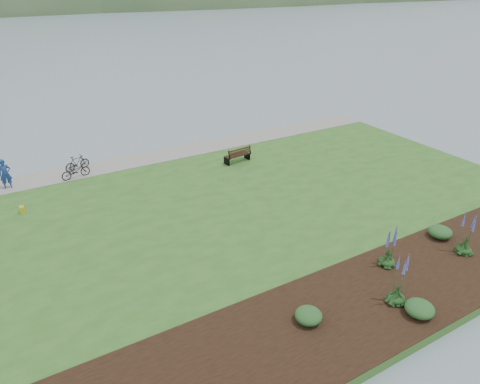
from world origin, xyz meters
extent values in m
plane|color=slate|center=(0.00, 0.00, 0.00)|extent=(600.00, 600.00, 0.00)
cube|color=#2D5E21|center=(0.00, -2.00, 0.20)|extent=(34.00, 20.00, 0.40)
cube|color=gray|center=(0.00, 6.90, 0.42)|extent=(34.00, 2.20, 0.03)
cube|color=black|center=(3.00, -9.80, 0.42)|extent=(24.00, 4.40, 0.04)
cube|color=black|center=(4.45, 3.58, 0.85)|extent=(1.66, 0.74, 0.05)
cube|color=black|center=(4.49, 3.28, 1.15)|extent=(1.61, 0.34, 0.50)
cube|color=black|center=(3.68, 3.49, 0.62)|extent=(0.12, 0.55, 0.44)
cube|color=black|center=(5.23, 3.67, 0.62)|extent=(0.12, 0.55, 0.44)
imported|color=navy|center=(-8.08, 6.54, 1.38)|extent=(0.73, 0.51, 1.95)
imported|color=black|center=(-4.63, 6.08, 0.83)|extent=(0.87, 1.71, 0.85)
imported|color=black|center=(-4.32, 7.20, 0.85)|extent=(0.87, 1.57, 0.91)
cube|color=gold|center=(-7.72, 3.23, 0.56)|extent=(0.22, 0.32, 0.32)
ellipsoid|color=#143714|center=(2.88, -10.34, 0.59)|extent=(0.62, 0.62, 0.31)
cone|color=#43469D|center=(2.88, -10.34, 1.69)|extent=(0.32, 0.32, 1.87)
ellipsoid|color=#143714|center=(4.25, -8.65, 0.59)|extent=(0.62, 0.62, 0.31)
cone|color=#43469D|center=(4.25, -8.65, 1.51)|extent=(0.36, 0.36, 1.53)
ellipsoid|color=#143714|center=(7.63, -9.64, 0.59)|extent=(0.62, 0.62, 0.31)
cone|color=#43469D|center=(7.63, -9.64, 1.55)|extent=(0.32, 0.32, 1.61)
ellipsoid|color=#1E4C21|center=(-0.35, -9.55, 0.67)|extent=(0.91, 0.91, 0.45)
ellipsoid|color=#1E4C21|center=(3.06, -11.16, 0.68)|extent=(0.97, 0.97, 0.49)
ellipsoid|color=#1E4C21|center=(7.82, -8.36, 0.69)|extent=(1.00, 1.00, 0.50)
camera|label=1|loc=(-7.67, -17.68, 10.57)|focal=32.00mm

